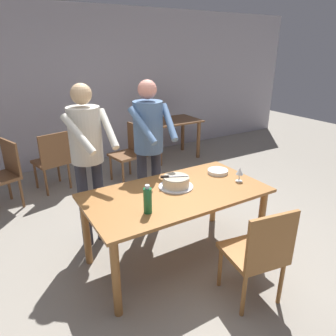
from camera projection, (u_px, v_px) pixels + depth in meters
The scene contains 15 objects.
ground_plane at pixel (175, 257), 3.20m from camera, with size 14.00×14.00×0.00m, color gray.
back_wall at pixel (73, 88), 5.38m from camera, with size 10.00×0.12×2.70m, color #ADA8B2.
main_dining_table at pixel (176, 201), 2.96m from camera, with size 1.72×0.91×0.75m.
cake_on_platter at pixel (176, 182), 3.00m from camera, with size 0.34×0.34×0.11m.
cake_knife at pixel (169, 177), 2.97m from camera, with size 0.26×0.13×0.02m.
plate_stack at pixel (218, 171), 3.34m from camera, with size 0.22×0.22×0.04m.
wine_glass_near at pixel (240, 172), 3.12m from camera, with size 0.08×0.08×0.14m.
water_bottle at pixel (148, 200), 2.51m from camera, with size 0.07×0.07×0.25m.
person_cutting_cake at pixel (149, 141), 3.37m from camera, with size 0.47×0.55×1.72m.
person_standing_beside at pixel (87, 150), 3.07m from camera, with size 0.46×0.57×1.72m.
chair_near_side at pixel (258, 252), 2.48m from camera, with size 0.51×0.51×0.90m.
background_table at pixel (172, 128), 5.88m from camera, with size 1.00×0.70×0.74m.
background_chair_0 at pixel (3, 172), 4.05m from camera, with size 0.56×0.56×0.90m.
background_chair_1 at pixel (52, 159), 4.53m from camera, with size 0.53×0.53×0.90m.
background_chair_2 at pixel (130, 151), 4.90m from camera, with size 0.51×0.51×0.90m.
Camera 1 is at (-1.43, -2.22, 2.03)m, focal length 33.03 mm.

